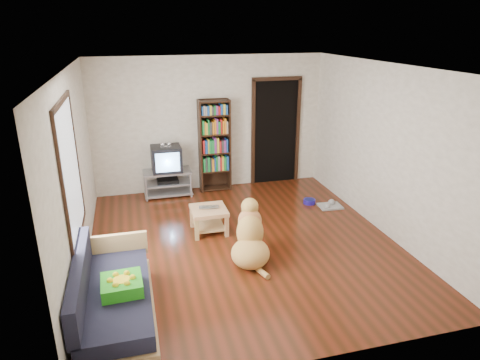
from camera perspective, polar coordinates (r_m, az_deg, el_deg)
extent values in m
plane|color=#541E0E|center=(6.56, 0.47, -8.39)|extent=(5.00, 5.00, 0.00)
plane|color=white|center=(5.79, 0.55, 14.87)|extent=(5.00, 5.00, 0.00)
plane|color=silver|center=(8.41, -4.03, 7.45)|extent=(4.50, 0.00, 4.50)
plane|color=silver|center=(3.88, 10.40, -8.32)|extent=(4.50, 0.00, 4.50)
plane|color=silver|center=(5.90, -21.09, 0.66)|extent=(0.00, 5.00, 5.00)
plane|color=silver|center=(6.97, 18.70, 3.80)|extent=(0.00, 5.00, 5.00)
cube|color=green|center=(4.88, -15.47, -13.36)|extent=(0.44, 0.44, 0.14)
imported|color=#B6B5BA|center=(6.72, -4.16, -3.82)|extent=(0.34, 0.25, 0.02)
cylinder|color=#20148B|center=(8.03, 9.23, -2.83)|extent=(0.22, 0.22, 0.08)
cube|color=#A6A6A6|center=(7.95, 11.93, -3.43)|extent=(0.42, 0.34, 0.03)
cube|color=white|center=(5.36, -21.66, 0.99)|extent=(0.02, 1.30, 1.60)
cube|color=black|center=(5.17, -22.77, 9.61)|extent=(0.03, 1.42, 0.06)
cube|color=black|center=(5.66, -20.56, -6.87)|extent=(0.03, 1.42, 0.06)
cube|color=black|center=(4.71, -22.44, -1.68)|extent=(0.03, 0.06, 1.70)
cube|color=black|center=(6.03, -20.96, 3.08)|extent=(0.03, 0.06, 1.70)
cube|color=black|center=(8.79, 4.75, 6.32)|extent=(0.90, 0.02, 2.10)
cube|color=black|center=(8.63, 1.76, 6.13)|extent=(0.07, 0.05, 2.14)
cube|color=black|center=(8.95, 7.70, 6.45)|extent=(0.07, 0.05, 2.14)
cube|color=black|center=(8.59, 4.99, 13.31)|extent=(1.03, 0.05, 0.07)
cube|color=#99999E|center=(8.27, -9.69, 1.10)|extent=(0.90, 0.45, 0.04)
cube|color=#99999E|center=(8.35, -9.60, -0.40)|extent=(0.86, 0.42, 0.03)
cube|color=#99999E|center=(8.41, -9.52, -1.61)|extent=(0.90, 0.45, 0.04)
cylinder|color=#99999E|center=(8.14, -12.39, -1.13)|extent=(0.04, 0.04, 0.50)
cylinder|color=#99999E|center=(8.20, -6.54, -0.61)|extent=(0.04, 0.04, 0.50)
cylinder|color=#99999E|center=(8.51, -12.54, -0.19)|extent=(0.04, 0.04, 0.50)
cylinder|color=#99999E|center=(8.58, -6.94, 0.30)|extent=(0.04, 0.04, 0.50)
cube|color=black|center=(8.33, -9.62, -0.07)|extent=(0.40, 0.30, 0.07)
cube|color=black|center=(8.19, -9.79, 2.82)|extent=(0.55, 0.48, 0.48)
cube|color=black|center=(8.38, -9.93, 3.21)|extent=(0.40, 0.14, 0.36)
cube|color=#8CBFF2|center=(7.96, -9.62, 2.32)|extent=(0.44, 0.02, 0.36)
cube|color=silver|center=(8.07, -9.86, 4.41)|extent=(0.20, 0.07, 0.02)
sphere|color=silver|center=(8.06, -10.31, 4.69)|extent=(0.09, 0.09, 0.09)
sphere|color=silver|center=(8.07, -9.46, 4.76)|extent=(0.09, 0.09, 0.09)
cube|color=black|center=(8.31, -5.34, 4.42)|extent=(0.03, 0.30, 1.80)
cube|color=black|center=(8.42, -1.51, 4.71)|extent=(0.03, 0.30, 1.80)
cube|color=black|center=(8.49, -3.60, 4.81)|extent=(0.60, 0.02, 1.80)
cube|color=black|center=(8.63, -3.30, -1.01)|extent=(0.56, 0.28, 0.02)
cube|color=black|center=(8.51, -3.34, 1.32)|extent=(0.56, 0.28, 0.03)
cube|color=black|center=(8.39, -3.40, 3.71)|extent=(0.56, 0.28, 0.02)
cube|color=black|center=(8.30, -3.45, 6.17)|extent=(0.56, 0.28, 0.02)
cube|color=black|center=(8.22, -3.50, 8.67)|extent=(0.56, 0.28, 0.02)
cube|color=black|center=(8.17, -3.54, 10.46)|extent=(0.56, 0.28, 0.02)
cube|color=tan|center=(5.14, -15.99, -16.67)|extent=(0.80, 1.80, 0.22)
cube|color=#1E1E2D|center=(5.02, -16.24, -14.65)|extent=(0.74, 1.74, 0.18)
cube|color=#1E1E2D|center=(4.91, -20.59, -12.29)|extent=(0.12, 1.74, 0.40)
cube|color=tan|center=(5.67, -16.33, -8.37)|extent=(0.80, 0.06, 0.30)
cube|color=tan|center=(6.76, -4.20, -4.05)|extent=(0.55, 0.55, 0.06)
cube|color=#D8B76E|center=(6.87, -4.14, -6.10)|extent=(0.45, 0.45, 0.03)
cube|color=tan|center=(6.60, -5.78, -6.64)|extent=(0.06, 0.06, 0.34)
cube|color=tan|center=(6.68, -1.78, -6.21)|extent=(0.06, 0.06, 0.34)
cube|color=tan|center=(7.02, -6.41, -4.97)|extent=(0.06, 0.06, 0.34)
cube|color=tan|center=(7.09, -2.64, -4.58)|extent=(0.06, 0.06, 0.34)
ellipsoid|color=tan|center=(5.95, 1.39, -9.76)|extent=(0.66, 0.69, 0.39)
ellipsoid|color=#D6A952|center=(6.03, 1.35, -6.99)|extent=(0.47, 0.50, 0.52)
ellipsoid|color=#CB814E|center=(6.07, 1.32, -5.47)|extent=(0.40, 0.38, 0.37)
ellipsoid|color=gold|center=(6.05, 1.32, -3.50)|extent=(0.30, 0.32, 0.23)
ellipsoid|color=gold|center=(6.17, 1.28, -3.25)|extent=(0.15, 0.22, 0.09)
sphere|color=black|center=(6.26, 1.26, -2.91)|extent=(0.05, 0.05, 0.05)
ellipsoid|color=gold|center=(6.01, 0.48, -3.75)|extent=(0.08, 0.09, 0.16)
ellipsoid|color=tan|center=(6.02, 2.19, -3.74)|extent=(0.08, 0.09, 0.16)
cylinder|color=#D9A053|center=(6.30, 0.52, -7.49)|extent=(0.11, 0.14, 0.43)
cylinder|color=#B67A46|center=(6.30, 2.03, -7.48)|extent=(0.11, 0.14, 0.43)
sphere|color=#B78146|center=(6.43, 0.51, -8.76)|extent=(0.11, 0.11, 0.11)
sphere|color=tan|center=(6.44, 1.99, -8.75)|extent=(0.11, 0.11, 0.11)
cylinder|color=#D5AA52|center=(5.83, 2.73, -12.01)|extent=(0.17, 0.38, 0.09)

